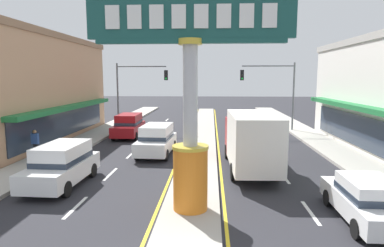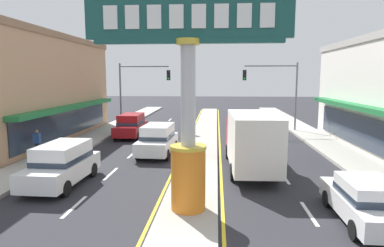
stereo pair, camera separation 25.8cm
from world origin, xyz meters
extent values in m
cube|color=#A39E93|center=(0.00, 18.00, 0.07)|extent=(2.15, 52.00, 0.14)
cube|color=#ADA89E|center=(-8.93, 16.00, 0.09)|extent=(2.50, 60.00, 0.18)
cube|color=#ADA89E|center=(8.93, 16.00, 0.09)|extent=(2.50, 60.00, 0.18)
cube|color=silver|center=(-4.38, 4.80, 0.00)|extent=(0.14, 2.20, 0.01)
cube|color=silver|center=(-4.38, 9.20, 0.00)|extent=(0.14, 2.20, 0.01)
cube|color=silver|center=(-4.38, 13.60, 0.00)|extent=(0.14, 2.20, 0.01)
cube|color=silver|center=(-4.38, 18.00, 0.00)|extent=(0.14, 2.20, 0.01)
cube|color=silver|center=(-4.38, 22.40, 0.00)|extent=(0.14, 2.20, 0.01)
cube|color=silver|center=(-4.38, 26.80, 0.00)|extent=(0.14, 2.20, 0.01)
cube|color=silver|center=(-4.38, 31.20, 0.00)|extent=(0.14, 2.20, 0.01)
cube|color=silver|center=(4.38, 4.80, 0.00)|extent=(0.14, 2.20, 0.01)
cube|color=silver|center=(4.38, 9.20, 0.00)|extent=(0.14, 2.20, 0.01)
cube|color=silver|center=(4.38, 13.60, 0.00)|extent=(0.14, 2.20, 0.01)
cube|color=silver|center=(4.38, 18.00, 0.00)|extent=(0.14, 2.20, 0.01)
cube|color=silver|center=(4.38, 22.40, 0.00)|extent=(0.14, 2.20, 0.01)
cube|color=silver|center=(4.38, 26.80, 0.00)|extent=(0.14, 2.20, 0.01)
cube|color=silver|center=(4.38, 31.20, 0.00)|extent=(0.14, 2.20, 0.01)
cube|color=yellow|center=(-1.26, 18.00, 0.00)|extent=(0.12, 52.00, 0.01)
cube|color=yellow|center=(1.26, 18.00, 0.00)|extent=(0.12, 52.00, 0.01)
cylinder|color=orange|center=(0.00, 4.55, 1.26)|extent=(1.24, 1.24, 2.23)
cylinder|color=gold|center=(0.00, 4.55, 2.43)|extent=(1.30, 1.30, 0.12)
cylinder|color=#B7B7BC|center=(0.00, 4.55, 4.28)|extent=(0.52, 0.52, 3.82)
cylinder|color=gold|center=(0.00, 4.55, 6.09)|extent=(0.83, 0.83, 0.20)
cube|color=#194C47|center=(0.00, 4.55, 6.90)|extent=(7.04, 0.24, 1.42)
cube|color=#194C47|center=(0.00, 4.55, 6.11)|extent=(6.48, 0.29, 0.16)
cube|color=white|center=(-2.62, 4.40, 6.90)|extent=(0.48, 0.06, 0.78)
cube|color=white|center=(-1.87, 4.40, 6.90)|extent=(0.48, 0.06, 0.78)
cube|color=white|center=(-1.12, 4.40, 6.90)|extent=(0.48, 0.06, 0.78)
cube|color=white|center=(-0.37, 4.40, 6.90)|extent=(0.48, 0.06, 0.78)
cube|color=white|center=(0.37, 4.40, 6.90)|extent=(0.48, 0.06, 0.78)
cube|color=white|center=(1.12, 4.40, 6.90)|extent=(0.48, 0.06, 0.78)
cube|color=white|center=(1.87, 4.40, 6.90)|extent=(0.48, 0.06, 0.78)
cube|color=white|center=(2.62, 4.40, 6.90)|extent=(0.48, 0.06, 0.78)
cube|color=tan|center=(-14.74, 17.55, 3.83)|extent=(8.87, 18.36, 7.66)
cube|color=#89674C|center=(-14.74, 17.55, 7.88)|extent=(9.04, 18.73, 0.45)
cube|color=#1E7038|center=(-9.86, 17.55, 2.68)|extent=(0.90, 15.61, 0.30)
cube|color=#283342|center=(-10.27, 17.55, 1.50)|extent=(0.08, 15.05, 2.00)
cube|color=#1E7038|center=(9.75, 13.88, 3.06)|extent=(0.90, 16.77, 0.30)
cube|color=#283342|center=(10.16, 13.88, 1.50)|extent=(0.08, 16.17, 2.00)
cylinder|color=slate|center=(-8.08, 24.06, 3.10)|extent=(0.16, 0.16, 6.20)
cylinder|color=slate|center=(-5.77, 24.06, 5.90)|extent=(4.62, 0.12, 0.12)
cube|color=black|center=(-3.46, 23.90, 5.09)|extent=(0.32, 0.24, 0.92)
sphere|color=black|center=(-3.46, 23.76, 5.39)|extent=(0.17, 0.17, 0.17)
sphere|color=black|center=(-3.46, 23.76, 5.09)|extent=(0.17, 0.17, 0.17)
sphere|color=#19D83F|center=(-3.46, 23.76, 4.79)|extent=(0.17, 0.17, 0.17)
cylinder|color=slate|center=(8.08, 23.39, 3.10)|extent=(0.16, 0.16, 6.20)
cylinder|color=slate|center=(5.77, 23.39, 5.90)|extent=(4.62, 0.12, 0.12)
cube|color=black|center=(3.46, 23.23, 5.09)|extent=(0.32, 0.24, 0.92)
sphere|color=black|center=(3.46, 23.09, 5.39)|extent=(0.17, 0.17, 0.17)
sphere|color=black|center=(3.46, 23.09, 5.09)|extent=(0.17, 0.17, 0.17)
sphere|color=#19D83F|center=(3.46, 23.09, 4.79)|extent=(0.17, 0.17, 0.17)
cube|color=white|center=(6.03, 4.17, 0.60)|extent=(1.82, 4.33, 0.66)
cube|color=white|center=(6.02, 4.00, 1.23)|extent=(1.58, 2.17, 0.60)
cube|color=#283342|center=(6.02, 4.00, 1.05)|extent=(1.62, 2.19, 0.24)
cylinder|color=black|center=(5.24, 5.51, 0.31)|extent=(0.23, 0.62, 0.62)
cylinder|color=black|center=(6.86, 5.49, 0.31)|extent=(0.23, 0.62, 0.62)
cylinder|color=black|center=(5.20, 2.85, 0.31)|extent=(0.23, 0.62, 0.62)
cube|color=maroon|center=(2.70, 12.76, 1.41)|extent=(2.16, 2.06, 2.10)
cube|color=#283342|center=(2.67, 13.72, 1.71)|extent=(1.85, 0.14, 0.90)
cube|color=silver|center=(2.80, 9.26, 1.82)|extent=(2.35, 4.87, 2.60)
cylinder|color=black|center=(1.72, 12.93, 0.42)|extent=(0.29, 0.85, 0.84)
cylinder|color=black|center=(3.65, 12.99, 0.42)|extent=(0.29, 0.85, 0.84)
cylinder|color=black|center=(1.81, 8.51, 0.42)|extent=(0.29, 0.85, 0.84)
cylinder|color=black|center=(3.84, 8.57, 0.42)|extent=(0.29, 0.85, 0.84)
cube|color=white|center=(-2.73, 13.58, 0.70)|extent=(2.11, 4.68, 0.80)
cube|color=white|center=(-2.72, 13.77, 1.50)|extent=(1.80, 2.92, 0.80)
cube|color=#283342|center=(-2.72, 13.77, 1.22)|extent=(1.84, 2.96, 0.24)
cylinder|color=black|center=(-1.92, 12.12, 0.34)|extent=(0.25, 0.69, 0.68)
cylinder|color=black|center=(-3.66, 12.20, 0.34)|extent=(0.25, 0.69, 0.68)
cylinder|color=black|center=(-1.79, 14.97, 0.34)|extent=(0.25, 0.69, 0.68)
cylinder|color=black|center=(-3.53, 15.05, 0.34)|extent=(0.25, 0.69, 0.68)
cube|color=maroon|center=(-6.03, 19.68, 0.70)|extent=(1.95, 4.62, 0.80)
cube|color=maroon|center=(-6.03, 19.87, 1.50)|extent=(1.70, 2.87, 0.80)
cube|color=#283342|center=(-6.03, 19.87, 1.22)|extent=(1.74, 2.90, 0.24)
cylinder|color=black|center=(-5.14, 18.27, 0.34)|extent=(0.23, 0.68, 0.68)
cylinder|color=black|center=(-6.88, 18.25, 0.34)|extent=(0.23, 0.68, 0.68)
cylinder|color=black|center=(-5.17, 21.12, 0.34)|extent=(0.23, 0.68, 0.68)
cylinder|color=black|center=(-6.92, 21.10, 0.34)|extent=(0.23, 0.68, 0.68)
cube|color=white|center=(-6.03, 7.27, 0.70)|extent=(2.03, 4.65, 0.80)
cube|color=white|center=(-6.02, 7.46, 1.50)|extent=(1.75, 2.90, 0.80)
cube|color=#283342|center=(-6.02, 7.46, 1.22)|extent=(1.79, 2.93, 0.24)
cylinder|color=black|center=(-5.19, 5.82, 0.34)|extent=(0.24, 0.69, 0.68)
cylinder|color=black|center=(-6.94, 5.87, 0.34)|extent=(0.24, 0.69, 0.68)
cylinder|color=black|center=(-5.11, 8.67, 0.34)|extent=(0.24, 0.69, 0.68)
cylinder|color=black|center=(-6.86, 8.73, 0.34)|extent=(0.24, 0.69, 0.68)
cylinder|color=black|center=(-9.70, 11.75, 0.59)|extent=(0.14, 0.14, 0.82)
cylinder|color=black|center=(-9.56, 11.75, 0.59)|extent=(0.14, 0.14, 0.82)
cube|color=#2D4C8C|center=(-9.63, 11.75, 1.31)|extent=(0.40, 0.22, 0.61)
sphere|color=#8C6647|center=(-9.63, 11.75, 1.72)|extent=(0.22, 0.22, 0.22)
camera|label=1|loc=(0.73, -7.05, 4.89)|focal=31.28mm
camera|label=2|loc=(0.98, -7.03, 4.89)|focal=31.28mm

